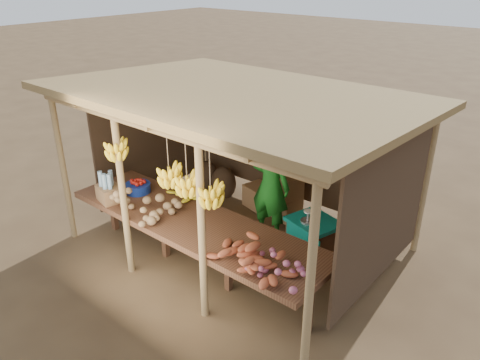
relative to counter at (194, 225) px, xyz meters
The scene contains 13 objects.
ground 1.20m from the counter, 90.00° to the left, with size 60.00×60.00×0.00m, color brown.
stall_structure 1.51m from the counter, 89.87° to the left, with size 4.70×3.50×2.43m.
counter is the anchor object (origin of this frame).
potato_heap 0.88m from the counter, 162.12° to the right, with size 1.09×0.65×0.37m, color #94724C, non-canonical shape.
sweet_potato_heap 1.25m from the counter, 12.91° to the right, with size 0.95×0.57×0.36m, color #AC4E2C, non-canonical shape.
onion_heap 1.60m from the counter, ahead, with size 0.83×0.50×0.36m, color #B65872, non-canonical shape.
banana_pile 0.77m from the counter, 145.96° to the left, with size 0.56×0.34×0.35m, color yellow, non-canonical shape.
tomato_basin 1.25m from the counter, behind, with size 0.37×0.37×0.20m.
bottle_box 1.38m from the counter, 165.37° to the right, with size 0.41×0.35×0.44m.
vendor 1.42m from the counter, 81.28° to the left, with size 0.63×0.41×1.72m, color #186D1C.
tarp_crate 1.72m from the counter, 51.36° to the left, with size 0.80×0.74×0.80m.
carton_stack 2.07m from the counter, 93.22° to the left, with size 1.09×0.50×0.77m.
burlap_sacks 2.55m from the counter, 126.59° to the left, with size 0.89×0.47×0.63m.
Camera 1 is at (3.87, -4.64, 3.85)m, focal length 35.00 mm.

